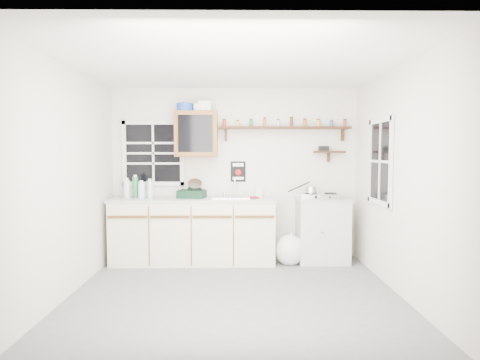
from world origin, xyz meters
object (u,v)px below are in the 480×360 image
main_cabinet (194,230)px  hotplate (321,196)px  right_cabinet (322,230)px  upper_cabinet (196,134)px  spice_shelf (285,127)px  dish_rack (193,192)px

main_cabinet → hotplate: bearing=0.2°
right_cabinet → upper_cabinet: (-1.80, 0.12, 1.37)m
upper_cabinet → spice_shelf: bearing=3.1°
main_cabinet → spice_shelf: spice_shelf is taller
main_cabinet → spice_shelf: 1.98m
hotplate → main_cabinet: bearing=-174.6°
right_cabinet → spice_shelf: spice_shelf is taller
right_cabinet → upper_cabinet: bearing=176.2°
main_cabinet → spice_shelf: (1.31, 0.21, 1.46)m
upper_cabinet → hotplate: (1.77, -0.14, -0.88)m
hotplate → right_cabinet: bearing=38.2°
right_cabinet → spice_shelf: size_ratio=0.48×
right_cabinet → dish_rack: (-1.85, -0.01, 0.55)m
spice_shelf → dish_rack: spice_shelf is taller
dish_rack → hotplate: 1.82m
spice_shelf → right_cabinet: bearing=-19.7°
dish_rack → spice_shelf: bearing=20.4°
main_cabinet → upper_cabinet: upper_cabinet is taller
upper_cabinet → hotplate: 1.98m
hotplate → spice_shelf: bearing=162.4°
right_cabinet → hotplate: 0.49m
right_cabinet → spice_shelf: (-0.52, 0.19, 1.47)m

